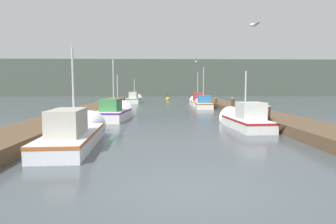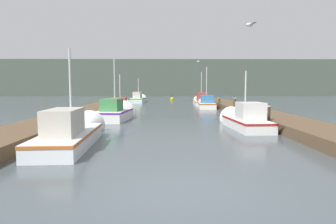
% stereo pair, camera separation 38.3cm
% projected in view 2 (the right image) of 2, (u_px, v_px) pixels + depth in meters
% --- Properties ---
extents(ground_plane, '(200.00, 200.00, 0.00)m').
position_uv_depth(ground_plane, '(179.00, 195.00, 6.00)').
color(ground_plane, '#424C51').
extents(dock_left, '(2.44, 40.00, 0.47)m').
position_uv_depth(dock_left, '(86.00, 112.00, 21.86)').
color(dock_left, brown).
rests_on(dock_left, ground_plane).
extents(dock_right, '(2.44, 40.00, 0.47)m').
position_uv_depth(dock_right, '(252.00, 112.00, 21.97)').
color(dock_right, brown).
rests_on(dock_right, ground_plane).
extents(distant_shore_ridge, '(120.00, 16.00, 7.56)m').
position_uv_depth(distant_shore_ridge, '(166.00, 79.00, 69.28)').
color(distant_shore_ridge, '#424C42').
rests_on(distant_shore_ridge, ground_plane).
extents(fishing_boat_0, '(1.85, 6.36, 4.00)m').
position_uv_depth(fishing_boat_0, '(75.00, 132.00, 11.49)').
color(fishing_boat_0, silver).
rests_on(fishing_boat_0, ground_plane).
extents(fishing_boat_1, '(1.74, 4.86, 3.36)m').
position_uv_depth(fishing_boat_1, '(244.00, 120.00, 15.49)').
color(fishing_boat_1, silver).
rests_on(fishing_boat_1, ground_plane).
extents(fishing_boat_2, '(2.09, 4.73, 4.33)m').
position_uv_depth(fishing_boat_2, '(116.00, 112.00, 19.37)').
color(fishing_boat_2, silver).
rests_on(fishing_boat_2, ground_plane).
extents(fishing_boat_3, '(1.71, 5.97, 3.53)m').
position_uv_depth(fishing_boat_3, '(121.00, 107.00, 24.89)').
color(fishing_boat_3, silver).
rests_on(fishing_boat_3, ground_plane).
extents(fishing_boat_4, '(1.79, 4.74, 4.41)m').
position_uv_depth(fishing_boat_4, '(206.00, 104.00, 29.42)').
color(fishing_boat_4, silver).
rests_on(fishing_boat_4, ground_plane).
extents(fishing_boat_5, '(1.73, 5.83, 4.23)m').
position_uv_depth(fishing_boat_5, '(201.00, 101.00, 34.41)').
color(fishing_boat_5, silver).
rests_on(fishing_boat_5, ground_plane).
extents(fishing_boat_6, '(1.86, 5.05, 3.49)m').
position_uv_depth(fishing_boat_6, '(139.00, 99.00, 38.55)').
color(fishing_boat_6, silver).
rests_on(fishing_boat_6, ground_plane).
extents(mooring_piling_0, '(0.29, 0.29, 1.18)m').
position_uv_depth(mooring_piling_0, '(268.00, 118.00, 14.90)').
color(mooring_piling_0, '#473523').
rests_on(mooring_piling_0, ground_plane).
extents(mooring_piling_2, '(0.25, 0.25, 0.99)m').
position_uv_depth(mooring_piling_2, '(219.00, 103.00, 29.34)').
color(mooring_piling_2, '#473523').
rests_on(mooring_piling_2, ground_plane).
extents(mooring_piling_3, '(0.26, 0.26, 1.24)m').
position_uv_depth(mooring_piling_3, '(235.00, 106.00, 22.98)').
color(mooring_piling_3, '#473523').
rests_on(mooring_piling_3, ground_plane).
extents(channel_buoy, '(0.59, 0.59, 1.09)m').
position_uv_depth(channel_buoy, '(172.00, 99.00, 44.68)').
color(channel_buoy, gold).
rests_on(channel_buoy, ground_plane).
extents(seagull_lead, '(0.37, 0.54, 0.12)m').
position_uv_depth(seagull_lead, '(250.00, 25.00, 10.08)').
color(seagull_lead, white).
extents(seagull_1, '(0.36, 0.54, 0.12)m').
position_uv_depth(seagull_1, '(199.00, 61.00, 24.85)').
color(seagull_1, white).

